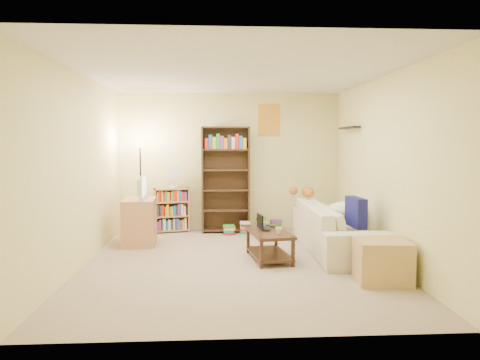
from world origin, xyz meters
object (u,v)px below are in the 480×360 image
object	(u,v)px
television	(139,187)
coffee_table	(269,242)
end_cabinet	(382,261)
tv_stand	(140,222)
side_table	(318,222)
tall_bookshelf	(226,177)
floor_lamp	(140,161)
laptop	(269,229)
desk_fan	(173,175)
sofa	(337,227)
mug	(279,231)
tabby_cat	(305,192)
short_bookshelf	(172,210)

from	to	relation	value
television	coffee_table	bearing A→B (deg)	-120.26
television	end_cabinet	distance (m)	3.78
coffee_table	tv_stand	xyz separation A→B (m)	(-1.93, 1.00, 0.11)
television	side_table	distance (m)	2.97
coffee_table	tall_bookshelf	world-z (taller)	tall_bookshelf
floor_lamp	side_table	size ratio (longest dim) A/B	2.81
laptop	desk_fan	size ratio (longest dim) A/B	0.74
sofa	desk_fan	distance (m)	3.01
floor_lamp	side_table	bearing A→B (deg)	-7.48
laptop	mug	xyz separation A→B (m)	(0.09, -0.30, 0.03)
tv_stand	television	bearing A→B (deg)	0.00
side_table	tabby_cat	bearing A→B (deg)	134.81
coffee_table	television	world-z (taller)	television
mug	end_cabinet	xyz separation A→B (m)	(1.08, -0.84, -0.19)
sofa	floor_lamp	xyz separation A→B (m)	(-3.09, 1.11, 0.96)
coffee_table	laptop	bearing A→B (deg)	77.09
television	mug	bearing A→B (deg)	-123.16
tabby_cat	tall_bookshelf	xyz separation A→B (m)	(-1.34, 0.48, 0.22)
tv_stand	tall_bookshelf	distance (m)	1.75
short_bookshelf	end_cabinet	world-z (taller)	short_bookshelf
sofa	tv_stand	world-z (taller)	tv_stand
laptop	tv_stand	world-z (taller)	tv_stand
laptop	television	bearing A→B (deg)	74.64
tabby_cat	tv_stand	bearing A→B (deg)	-172.00
end_cabinet	desk_fan	bearing A→B (deg)	132.37
tabby_cat	sofa	bearing A→B (deg)	-71.78
laptop	short_bookshelf	bearing A→B (deg)	49.35
sofa	end_cabinet	world-z (taller)	sofa
tv_stand	end_cabinet	size ratio (longest dim) A/B	1.23
tabby_cat	floor_lamp	world-z (taller)	floor_lamp
mug	side_table	xyz separation A→B (m)	(0.86, 1.39, -0.15)
tv_stand	coffee_table	bearing A→B (deg)	-30.26
end_cabinet	tv_stand	bearing A→B (deg)	146.93
desk_fan	tall_bookshelf	bearing A→B (deg)	-1.80
side_table	short_bookshelf	bearing A→B (deg)	163.57
sofa	short_bookshelf	world-z (taller)	short_bookshelf
sofa	desk_fan	size ratio (longest dim) A/B	5.58
short_bookshelf	floor_lamp	xyz separation A→B (m)	(-0.48, -0.34, 0.91)
desk_fan	floor_lamp	size ratio (longest dim) A/B	0.26
sofa	tabby_cat	xyz separation A→B (m)	(-0.30, 0.90, 0.44)
tv_stand	end_cabinet	bearing A→B (deg)	-36.03
laptop	side_table	world-z (taller)	side_table
coffee_table	floor_lamp	bearing A→B (deg)	133.47
television	floor_lamp	world-z (taller)	floor_lamp
tall_bookshelf	side_table	size ratio (longest dim) A/B	3.24
side_table	tv_stand	bearing A→B (deg)	-176.04
laptop	mug	world-z (taller)	mug
sofa	tv_stand	distance (m)	3.06
side_table	sofa	bearing A→B (deg)	-80.75
floor_lamp	end_cabinet	distance (m)	4.26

